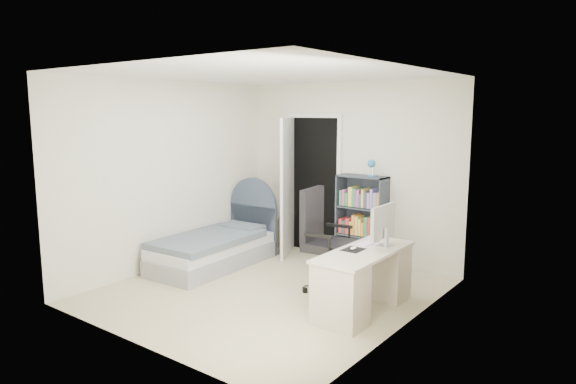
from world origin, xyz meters
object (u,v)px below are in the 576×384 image
Objects in this scene: bookcase at (363,223)px; office_chair at (323,235)px; bed at (217,247)px; nightstand at (264,225)px; floor_lamp at (282,212)px; desk at (364,277)px.

bookcase is 1.26m from office_chair.
bed reaches higher than nightstand.
bed is 1.12m from floor_lamp.
office_chair is at bearing 159.61° from desk.
nightstand is 2.12m from office_chair.
bed is at bearing -85.74° from nightstand.
floor_lamp reaches higher than bed.
bookcase is at bearing 5.72° from nightstand.
desk reaches higher than nightstand.
floor_lamp is at bearing -14.69° from nightstand.
bed is 1.77m from office_chair.
office_chair is (1.34, -0.96, 0.04)m from floor_lamp.
floor_lamp is 2.38m from desk.
office_chair is (1.72, 0.03, 0.41)m from bed.
bookcase is at bearing 97.46° from office_chair.
office_chair reaches higher than nightstand.
desk is (2.49, -1.33, 0.01)m from nightstand.
desk is at bearing -20.39° from office_chair.
bookcase is at bearing 119.69° from desk.
bookcase is 1.74m from desk.
bookcase reaches higher than bed.
office_chair is at bearing 0.97° from bed.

